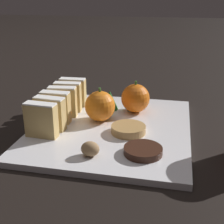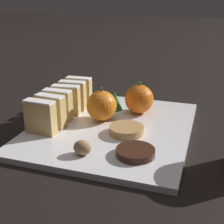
# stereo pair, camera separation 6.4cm
# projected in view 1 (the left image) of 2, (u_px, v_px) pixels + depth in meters

# --- Properties ---
(ground_plane) EXTENTS (6.00, 6.00, 0.00)m
(ground_plane) POSITION_uv_depth(u_px,v_px,m) (112.00, 130.00, 0.66)
(ground_plane) COLOR black
(serving_platter) EXTENTS (0.32, 0.37, 0.01)m
(serving_platter) POSITION_uv_depth(u_px,v_px,m) (112.00, 128.00, 0.66)
(serving_platter) COLOR white
(serving_platter) RESTS_ON ground_plane
(stollen_slice_front) EXTENTS (0.06, 0.03, 0.07)m
(stollen_slice_front) POSITION_uv_depth(u_px,v_px,m) (41.00, 120.00, 0.59)
(stollen_slice_front) COLOR tan
(stollen_slice_front) RESTS_ON serving_platter
(stollen_slice_second) EXTENTS (0.06, 0.03, 0.07)m
(stollen_slice_second) POSITION_uv_depth(u_px,v_px,m) (50.00, 113.00, 0.63)
(stollen_slice_second) COLOR tan
(stollen_slice_second) RESTS_ON serving_platter
(stollen_slice_third) EXTENTS (0.06, 0.02, 0.07)m
(stollen_slice_third) POSITION_uv_depth(u_px,v_px,m) (55.00, 107.00, 0.66)
(stollen_slice_third) COLOR tan
(stollen_slice_third) RESTS_ON serving_platter
(stollen_slice_fourth) EXTENTS (0.06, 0.03, 0.07)m
(stollen_slice_fourth) POSITION_uv_depth(u_px,v_px,m) (62.00, 102.00, 0.69)
(stollen_slice_fourth) COLOR tan
(stollen_slice_fourth) RESTS_ON serving_platter
(stollen_slice_fifth) EXTENTS (0.06, 0.03, 0.07)m
(stollen_slice_fifth) POSITION_uv_depth(u_px,v_px,m) (68.00, 97.00, 0.72)
(stollen_slice_fifth) COLOR tan
(stollen_slice_fifth) RESTS_ON serving_platter
(stollen_slice_sixth) EXTENTS (0.06, 0.03, 0.07)m
(stollen_slice_sixth) POSITION_uv_depth(u_px,v_px,m) (73.00, 92.00, 0.76)
(stollen_slice_sixth) COLOR tan
(stollen_slice_sixth) RESTS_ON serving_platter
(orange_near) EXTENTS (0.07, 0.07, 0.07)m
(orange_near) POSITION_uv_depth(u_px,v_px,m) (135.00, 98.00, 0.72)
(orange_near) COLOR orange
(orange_near) RESTS_ON serving_platter
(orange_far) EXTENTS (0.07, 0.07, 0.07)m
(orange_far) POSITION_uv_depth(u_px,v_px,m) (100.00, 106.00, 0.67)
(orange_far) COLOR orange
(orange_far) RESTS_ON serving_platter
(walnut) EXTENTS (0.03, 0.03, 0.03)m
(walnut) POSITION_uv_depth(u_px,v_px,m) (90.00, 149.00, 0.53)
(walnut) COLOR #9E7A51
(walnut) RESTS_ON serving_platter
(chocolate_cookie) EXTENTS (0.07, 0.07, 0.01)m
(chocolate_cookie) POSITION_uv_depth(u_px,v_px,m) (143.00, 151.00, 0.54)
(chocolate_cookie) COLOR #381E14
(chocolate_cookie) RESTS_ON serving_platter
(gingerbread_cookie) EXTENTS (0.07, 0.07, 0.02)m
(gingerbread_cookie) POSITION_uv_depth(u_px,v_px,m) (128.00, 129.00, 0.62)
(gingerbread_cookie) COLOR tan
(gingerbread_cookie) RESTS_ON serving_platter
(evergreen_sprig) EXTENTS (0.04, 0.04, 0.05)m
(evergreen_sprig) POSITION_uv_depth(u_px,v_px,m) (110.00, 100.00, 0.74)
(evergreen_sprig) COLOR #23662D
(evergreen_sprig) RESTS_ON serving_platter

